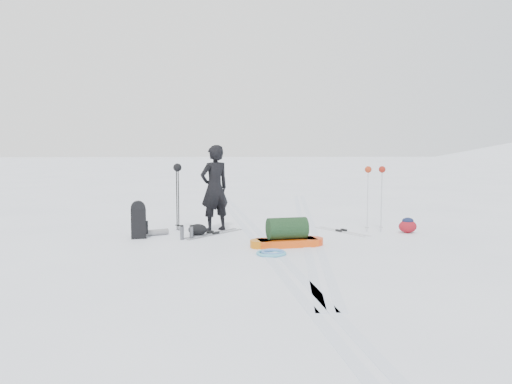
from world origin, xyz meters
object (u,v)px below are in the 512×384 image
at_px(pulk_sled, 287,235).
at_px(expedition_rucksack, 141,221).
at_px(skier, 215,188).
at_px(ski_poles_black, 177,176).

xyz_separation_m(pulk_sled, expedition_rucksack, (-2.92, 1.13, 0.15)).
bearing_deg(skier, ski_poles_black, -43.21).
xyz_separation_m(pulk_sled, ski_poles_black, (-2.22, 2.06, 1.04)).
relative_size(skier, pulk_sled, 1.30).
xyz_separation_m(skier, expedition_rucksack, (-1.54, -0.77, -0.61)).
bearing_deg(ski_poles_black, expedition_rucksack, -120.19).
bearing_deg(expedition_rucksack, skier, 16.74).
bearing_deg(skier, pulk_sled, 93.78).
bearing_deg(pulk_sled, ski_poles_black, 127.89).
height_order(skier, expedition_rucksack, skier).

